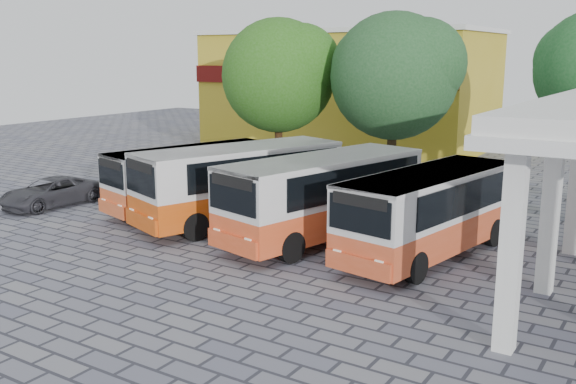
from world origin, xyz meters
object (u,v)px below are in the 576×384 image
Objects in this scene: bus_centre_right at (323,192)px; bus_far_right at (430,208)px; bus_far_left at (193,174)px; parked_car at (50,192)px; bus_centre_left at (240,179)px.

bus_centre_right reaches higher than bus_far_right.
bus_far_right is (10.89, -0.80, 0.08)m from bus_far_left.
bus_far_right is 1.84× the size of parked_car.
bus_centre_left reaches higher than bus_centre_right.
bus_far_right reaches higher than bus_far_left.
bus_centre_left is at bearing 17.25° from parked_car.
bus_far_left is at bearing -174.43° from bus_far_right.
bus_centre_right is at bearing 8.54° from bus_far_left.
bus_centre_right is 1.07× the size of bus_far_right.
bus_far_left is 7.00m from bus_centre_right.
bus_centre_left is 9.18m from parked_car.
bus_far_right is at bearing 10.19° from parked_car.
parked_car is at bearing -137.78° from bus_far_left.
parked_car is (-16.72, -2.05, -1.03)m from bus_far_right.
bus_far_left is at bearing -174.04° from bus_centre_right.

